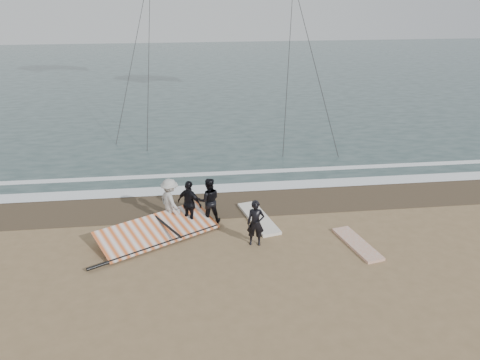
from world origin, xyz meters
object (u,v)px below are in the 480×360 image
(man_main, at_px, (256,223))
(sail_rig, at_px, (156,230))
(board_white, at_px, (357,244))
(board_cream, at_px, (258,218))

(man_main, xyz_separation_m, sail_rig, (-3.36, 1.01, -0.61))
(sail_rig, bearing_deg, board_white, -12.44)
(sail_rig, bearing_deg, man_main, -16.77)
(man_main, distance_m, board_cream, 1.94)
(board_cream, xyz_separation_m, sail_rig, (-3.74, -0.74, 0.14))
(board_cream, bearing_deg, board_white, -49.10)
(board_white, bearing_deg, board_cream, 131.56)
(board_white, xyz_separation_m, sail_rig, (-6.77, 1.49, 0.15))
(man_main, relative_size, board_cream, 0.60)
(board_white, bearing_deg, man_main, 159.91)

